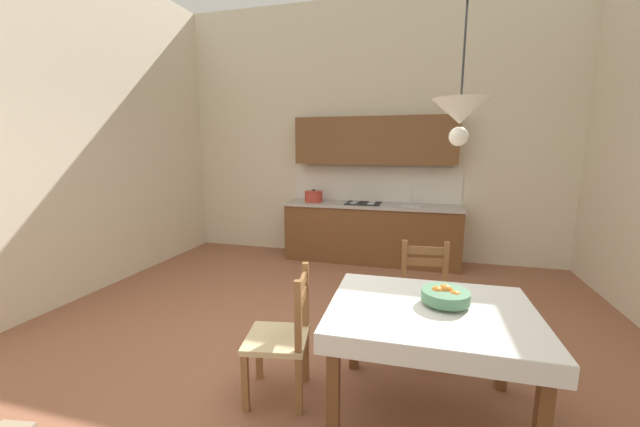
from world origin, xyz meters
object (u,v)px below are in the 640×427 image
(dining_chair_kitchen_side, at_px, (425,299))
(pendant_lamp, at_px, (460,113))
(kitchen_cabinetry, at_px, (372,206))
(dining_chair_tv_side, at_px, (283,338))
(dining_table, at_px, (430,326))
(fruit_bowl, at_px, (445,296))

(dining_chair_kitchen_side, relative_size, pendant_lamp, 1.16)
(kitchen_cabinetry, bearing_deg, dining_chair_tv_side, -92.83)
(kitchen_cabinetry, xyz_separation_m, pendant_lamp, (0.91, -3.30, 1.08))
(dining_table, distance_m, dining_chair_tv_side, 1.00)
(dining_table, distance_m, dining_chair_kitchen_side, 0.89)
(dining_chair_tv_side, relative_size, pendant_lamp, 1.16)
(dining_chair_tv_side, distance_m, fruit_bowl, 1.13)
(pendant_lamp, bearing_deg, dining_chair_tv_side, -176.24)
(fruit_bowl, bearing_deg, pendant_lamp, -79.92)
(dining_table, distance_m, fruit_bowl, 0.22)
(dining_chair_tv_side, xyz_separation_m, fruit_bowl, (1.06, 0.14, 0.37))
(dining_chair_kitchen_side, bearing_deg, dining_chair_tv_side, -135.56)
(pendant_lamp, bearing_deg, fruit_bowl, 100.08)
(kitchen_cabinetry, distance_m, dining_chair_kitchen_side, 2.59)
(kitchen_cabinetry, bearing_deg, pendant_lamp, -74.62)
(dining_chair_tv_side, distance_m, pendant_lamp, 1.84)
(dining_chair_tv_side, bearing_deg, kitchen_cabinetry, 87.17)
(pendant_lamp, bearing_deg, dining_chair_kitchen_side, 97.58)
(kitchen_cabinetry, distance_m, fruit_bowl, 3.35)
(dining_table, relative_size, dining_chair_tv_side, 1.39)
(kitchen_cabinetry, height_order, dining_chair_kitchen_side, kitchen_cabinetry)
(dining_chair_kitchen_side, height_order, fruit_bowl, dining_chair_kitchen_side)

